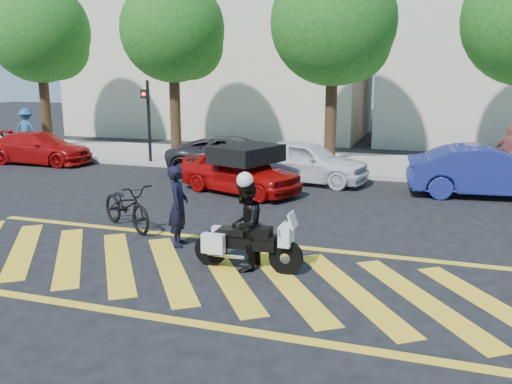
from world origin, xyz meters
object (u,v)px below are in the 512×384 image
(parked_mid_left, at_px, (236,156))
(parked_mid_right, at_px, (305,161))
(bicycle, at_px, (127,206))
(parked_left, at_px, (40,148))
(parked_right, at_px, (488,172))
(officer_moto, at_px, (245,225))
(officer_bike, at_px, (178,206))
(red_convertible, at_px, (240,171))
(police_motorcycle, at_px, (246,243))

(parked_mid_left, relative_size, parked_mid_right, 1.16)
(bicycle, bearing_deg, parked_mid_right, 8.77)
(parked_left, relative_size, parked_right, 0.95)
(parked_right, bearing_deg, officer_moto, 142.74)
(officer_bike, height_order, parked_right, officer_bike)
(red_convertible, distance_m, parked_right, 7.10)
(red_convertible, distance_m, parked_left, 9.49)
(bicycle, xyz_separation_m, police_motorcycle, (3.45, -1.61, -0.04))
(bicycle, bearing_deg, officer_moto, -84.10)
(officer_bike, height_order, officer_moto, officer_bike)
(officer_moto, relative_size, parked_mid_left, 0.35)
(officer_bike, xyz_separation_m, police_motorcycle, (1.77, -0.87, -0.34))
(bicycle, relative_size, officer_moto, 1.22)
(bicycle, height_order, parked_mid_right, parked_mid_right)
(officer_bike, distance_m, parked_mid_left, 7.97)
(police_motorcycle, xyz_separation_m, parked_right, (4.57, 7.68, 0.24))
(parked_mid_right, bearing_deg, officer_bike, -179.62)
(red_convertible, height_order, parked_left, red_convertible)
(officer_bike, bearing_deg, officer_moto, -132.87)
(parked_mid_left, relative_size, parked_right, 1.07)
(bicycle, height_order, officer_moto, officer_moto)
(parked_mid_right, bearing_deg, parked_mid_left, 84.28)
(officer_moto, height_order, parked_mid_right, officer_moto)
(police_motorcycle, xyz_separation_m, officer_moto, (-0.01, 0.00, 0.34))
(officer_moto, height_order, parked_left, officer_moto)
(officer_bike, distance_m, parked_left, 12.26)
(parked_left, xyz_separation_m, parked_mid_left, (8.03, 0.29, 0.04))
(police_motorcycle, bearing_deg, bicycle, 154.74)
(red_convertible, relative_size, parked_left, 0.91)
(police_motorcycle, height_order, parked_mid_right, parked_mid_right)
(bicycle, distance_m, red_convertible, 4.45)
(officer_moto, xyz_separation_m, parked_right, (4.59, 7.68, -0.10))
(red_convertible, bearing_deg, officer_bike, -153.68)
(officer_bike, height_order, bicycle, officer_bike)
(officer_bike, xyz_separation_m, officer_moto, (1.75, -0.87, -0.01))
(bicycle, height_order, parked_mid_left, parked_mid_left)
(officer_bike, distance_m, red_convertible, 5.07)
(parked_left, bearing_deg, parked_right, -93.96)
(officer_bike, bearing_deg, police_motorcycle, -132.70)
(police_motorcycle, distance_m, parked_mid_left, 9.31)
(red_convertible, xyz_separation_m, parked_mid_right, (1.47, 2.12, 0.04))
(officer_moto, distance_m, parked_mid_right, 8.07)
(red_convertible, bearing_deg, parked_left, 95.27)
(red_convertible, bearing_deg, police_motorcycle, -138.46)
(police_motorcycle, distance_m, officer_moto, 0.34)
(bicycle, distance_m, parked_mid_right, 6.94)
(parked_mid_left, height_order, parked_mid_right, parked_mid_right)
(officer_moto, bearing_deg, red_convertible, -159.11)
(police_motorcycle, relative_size, red_convertible, 0.53)
(officer_moto, xyz_separation_m, parked_mid_left, (-3.42, 8.66, -0.17))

